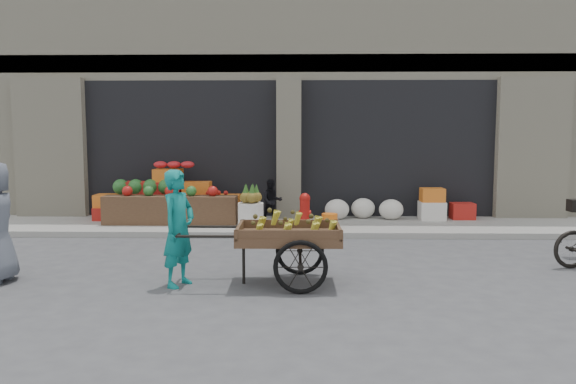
{
  "coord_description": "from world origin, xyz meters",
  "views": [
    {
      "loc": [
        0.27,
        -7.67,
        2.05
      ],
      "look_at": [
        0.07,
        1.21,
        1.1
      ],
      "focal_mm": 35.0,
      "sensor_mm": 36.0,
      "label": 1
    }
  ],
  "objects_px": {
    "fire_hydrant": "(305,209)",
    "vendor_woman": "(179,228)",
    "pineapple_bin": "(251,215)",
    "seated_person": "(272,201)",
    "orange_bucket": "(330,221)",
    "banana_cart": "(285,232)"
  },
  "relations": [
    {
      "from": "orange_bucket",
      "to": "vendor_woman",
      "type": "height_order",
      "value": "vendor_woman"
    },
    {
      "from": "seated_person",
      "to": "pineapple_bin",
      "type": "bearing_deg",
      "value": -133.69
    },
    {
      "from": "orange_bucket",
      "to": "banana_cart",
      "type": "relative_size",
      "value": 0.13
    },
    {
      "from": "pineapple_bin",
      "to": "banana_cart",
      "type": "height_order",
      "value": "banana_cart"
    },
    {
      "from": "seated_person",
      "to": "vendor_woman",
      "type": "bearing_deg",
      "value": -112.41
    },
    {
      "from": "pineapple_bin",
      "to": "seated_person",
      "type": "relative_size",
      "value": 0.56
    },
    {
      "from": "pineapple_bin",
      "to": "orange_bucket",
      "type": "xyz_separation_m",
      "value": [
        1.6,
        -0.1,
        -0.1
      ]
    },
    {
      "from": "fire_hydrant",
      "to": "banana_cart",
      "type": "relative_size",
      "value": 0.3
    },
    {
      "from": "seated_person",
      "to": "vendor_woman",
      "type": "distance_m",
      "value": 4.67
    },
    {
      "from": "banana_cart",
      "to": "fire_hydrant",
      "type": "bearing_deg",
      "value": 84.92
    },
    {
      "from": "orange_bucket",
      "to": "seated_person",
      "type": "relative_size",
      "value": 0.34
    },
    {
      "from": "pineapple_bin",
      "to": "orange_bucket",
      "type": "distance_m",
      "value": 1.61
    },
    {
      "from": "fire_hydrant",
      "to": "orange_bucket",
      "type": "height_order",
      "value": "fire_hydrant"
    },
    {
      "from": "banana_cart",
      "to": "pineapple_bin",
      "type": "bearing_deg",
      "value": 101.22
    },
    {
      "from": "orange_bucket",
      "to": "vendor_woman",
      "type": "bearing_deg",
      "value": -119.73
    },
    {
      "from": "fire_hydrant",
      "to": "vendor_woman",
      "type": "bearing_deg",
      "value": -113.55
    },
    {
      "from": "pineapple_bin",
      "to": "banana_cart",
      "type": "relative_size",
      "value": 0.22
    },
    {
      "from": "pineapple_bin",
      "to": "fire_hydrant",
      "type": "bearing_deg",
      "value": -2.6
    },
    {
      "from": "banana_cart",
      "to": "vendor_woman",
      "type": "distance_m",
      "value": 1.42
    },
    {
      "from": "fire_hydrant",
      "to": "vendor_woman",
      "type": "distance_m",
      "value": 4.27
    },
    {
      "from": "vendor_woman",
      "to": "fire_hydrant",
      "type": "bearing_deg",
      "value": 0.05
    },
    {
      "from": "seated_person",
      "to": "banana_cart",
      "type": "bearing_deg",
      "value": -94.72
    }
  ]
}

